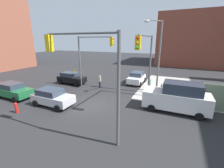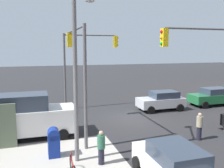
# 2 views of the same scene
# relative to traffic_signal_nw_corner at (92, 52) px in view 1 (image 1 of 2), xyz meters

# --- Properties ---
(ground_plane) EXTENTS (120.00, 120.00, 0.00)m
(ground_plane) POSITION_rel_traffic_signal_nw_corner_xyz_m (2.65, -4.50, -4.60)
(ground_plane) COLOR #28282B
(sidewalk_corner) EXTENTS (12.00, 12.00, 0.01)m
(sidewalk_corner) POSITION_rel_traffic_signal_nw_corner_xyz_m (11.65, 4.50, -4.59)
(sidewalk_corner) COLOR #ADA89E
(sidewalk_corner) RESTS_ON ground
(traffic_signal_nw_corner) EXTENTS (4.91, 0.36, 6.50)m
(traffic_signal_nw_corner) POSITION_rel_traffic_signal_nw_corner_xyz_m (0.00, 0.00, 0.00)
(traffic_signal_nw_corner) COLOR #59595B
(traffic_signal_nw_corner) RESTS_ON ground
(traffic_signal_se_corner) EXTENTS (4.91, 0.36, 6.50)m
(traffic_signal_se_corner) POSITION_rel_traffic_signal_nw_corner_xyz_m (5.30, -9.00, 0.00)
(traffic_signal_se_corner) COLOR #59595B
(traffic_signal_se_corner) RESTS_ON ground
(traffic_signal_ne_corner) EXTENTS (0.36, 5.77, 6.50)m
(traffic_signal_ne_corner) POSITION_rel_traffic_signal_nw_corner_xyz_m (7.15, -2.21, 0.05)
(traffic_signal_ne_corner) COLOR #59595B
(traffic_signal_ne_corner) RESTS_ON ground
(street_lamp_corner) EXTENTS (1.54, 2.38, 8.00)m
(street_lamp_corner) POSITION_rel_traffic_signal_nw_corner_xyz_m (7.67, 0.98, 0.11)
(street_lamp_corner) COLOR slate
(street_lamp_corner) RESTS_ON ground
(warning_sign_two_way) EXTENTS (0.48, 0.48, 2.40)m
(warning_sign_two_way) POSITION_rel_traffic_signal_nw_corner_xyz_m (-2.75, -0.05, -2.96)
(warning_sign_two_way) COLOR #4C4C4C
(warning_sign_two_way) RESTS_ON ground
(mailbox_blue) EXTENTS (0.56, 0.64, 1.43)m
(mailbox_blue) POSITION_rel_traffic_signal_nw_corner_xyz_m (8.85, 0.50, -3.83)
(mailbox_blue) COLOR navy
(mailbox_blue) RESTS_ON ground
(fire_hydrant) EXTENTS (0.26, 0.26, 0.94)m
(fire_hydrant) POSITION_rel_traffic_signal_nw_corner_xyz_m (-2.35, -8.70, -4.11)
(fire_hydrant) COLOR red
(fire_hydrant) RESTS_ON ground
(sedan_white) EXTENTS (2.02, 3.92, 1.62)m
(sedan_white) POSITION_rel_traffic_signal_nw_corner_xyz_m (4.62, 4.45, -3.75)
(sedan_white) COLOR white
(sedan_white) RESTS_ON ground
(coupe_black) EXTENTS (3.91, 2.02, 1.62)m
(coupe_black) POSITION_rel_traffic_signal_nw_corner_xyz_m (-3.82, 0.45, -3.75)
(coupe_black) COLOR black
(coupe_black) RESTS_ON ground
(coupe_green) EXTENTS (4.24, 2.02, 1.62)m
(coupe_green) POSITION_rel_traffic_signal_nw_corner_xyz_m (-6.10, -6.46, -3.75)
(coupe_green) COLOR #1E6638
(coupe_green) RESTS_ON ground
(coupe_silver) EXTENTS (3.93, 2.02, 1.62)m
(coupe_silver) POSITION_rel_traffic_signal_nw_corner_xyz_m (-0.66, -6.25, -3.75)
(coupe_silver) COLOR #B7BABF
(coupe_silver) RESTS_ON ground
(van_white_delivery) EXTENTS (5.40, 2.32, 2.62)m
(van_white_delivery) POSITION_rel_traffic_signal_nw_corner_xyz_m (10.11, -2.70, -3.32)
(van_white_delivery) COLOR white
(van_white_delivery) RESTS_ON ground
(pedestrian_crossing) EXTENTS (0.36, 0.36, 1.59)m
(pedestrian_crossing) POSITION_rel_traffic_signal_nw_corner_xyz_m (6.85, 2.00, -3.77)
(pedestrian_crossing) COLOR #2D664C
(pedestrian_crossing) RESTS_ON ground
(pedestrian_waiting) EXTENTS (0.36, 0.36, 1.61)m
(pedestrian_waiting) POSITION_rel_traffic_signal_nw_corner_xyz_m (0.65, 0.70, -3.76)
(pedestrian_waiting) COLOR #9E937A
(pedestrian_waiting) RESTS_ON ground
(bicycle_leaning_on_fence) EXTENTS (0.05, 1.75, 0.97)m
(bicycle_leaning_on_fence) POSITION_rel_traffic_signal_nw_corner_xyz_m (8.25, 2.70, -4.25)
(bicycle_leaning_on_fence) COLOR black
(bicycle_leaning_on_fence) RESTS_ON ground
(bicycle_at_crosswalk) EXTENTS (1.75, 0.05, 0.97)m
(bicycle_at_crosswalk) POSITION_rel_traffic_signal_nw_corner_xyz_m (-4.15, 1.50, -4.25)
(bicycle_at_crosswalk) COLOR black
(bicycle_at_crosswalk) RESTS_ON ground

